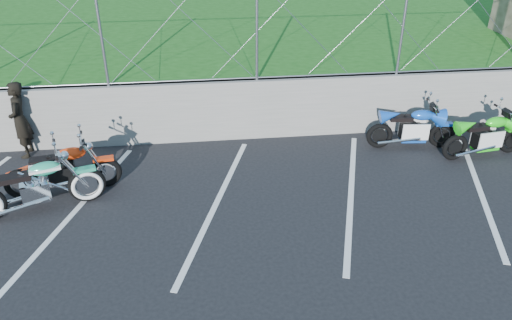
{
  "coord_description": "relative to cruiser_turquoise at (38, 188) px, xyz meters",
  "views": [
    {
      "loc": [
        -0.18,
        -6.27,
        4.83
      ],
      "look_at": [
        0.72,
        1.3,
        0.63
      ],
      "focal_mm": 35.0,
      "sensor_mm": 36.0,
      "label": 1
    }
  ],
  "objects": [
    {
      "name": "sportbike_green",
      "position": [
        8.39,
        0.96,
        -0.03
      ],
      "size": [
        1.85,
        0.66,
        0.96
      ],
      "rotation": [
        0.0,
        0.0,
        0.13
      ],
      "color": "black",
      "rests_on": "ground"
    },
    {
      "name": "cruiser_turquoise",
      "position": [
        0.0,
        0.0,
        0.0
      ],
      "size": [
        2.16,
        0.83,
        1.1
      ],
      "rotation": [
        0.0,
        0.0,
        0.29
      ],
      "color": "black",
      "rests_on": "ground"
    },
    {
      "name": "ground",
      "position": [
        2.94,
        -1.1,
        -0.44
      ],
      "size": [
        90.0,
        90.0,
        0.0
      ],
      "primitive_type": "plane",
      "color": "black",
      "rests_on": "ground"
    },
    {
      "name": "grass_field",
      "position": [
        2.94,
        12.4,
        0.21
      ],
      "size": [
        30.0,
        20.0,
        1.3
      ],
      "primitive_type": "cube",
      "color": "#195115",
      "rests_on": "ground"
    },
    {
      "name": "naked_orange",
      "position": [
        0.3,
        0.56,
        -0.02
      ],
      "size": [
        1.98,
        0.67,
        0.99
      ],
      "rotation": [
        0.0,
        0.0,
        0.17
      ],
      "color": "black",
      "rests_on": "ground"
    },
    {
      "name": "person_standing",
      "position": [
        -0.81,
        2.1,
        0.34
      ],
      "size": [
        0.43,
        0.61,
        1.56
      ],
      "primitive_type": "imported",
      "rotation": [
        0.0,
        0.0,
        -1.46
      ],
      "color": "black",
      "rests_on": "ground"
    },
    {
      "name": "chain_link_fence",
      "position": [
        2.94,
        2.4,
        1.86
      ],
      "size": [
        28.0,
        0.03,
        2.0
      ],
      "color": "gray",
      "rests_on": "retaining_wall"
    },
    {
      "name": "retaining_wall",
      "position": [
        2.94,
        2.4,
        0.21
      ],
      "size": [
        30.0,
        0.22,
        1.3
      ],
      "primitive_type": "cube",
      "color": "slate",
      "rests_on": "ground"
    },
    {
      "name": "parking_lines",
      "position": [
        4.14,
        -0.1,
        -0.44
      ],
      "size": [
        18.29,
        4.31,
        0.01
      ],
      "color": "silver",
      "rests_on": "ground"
    },
    {
      "name": "sportbike_blue",
      "position": [
        7.08,
        1.5,
        -0.03
      ],
      "size": [
        1.85,
        0.66,
        0.96
      ],
      "rotation": [
        0.0,
        0.0,
        -0.1
      ],
      "color": "black",
      "rests_on": "ground"
    }
  ]
}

